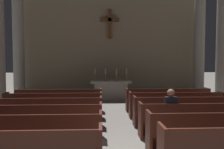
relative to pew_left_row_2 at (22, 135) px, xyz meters
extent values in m
cube|color=#4C2319|center=(0.00, 0.04, -0.05)|extent=(3.31, 0.40, 0.05)
cube|color=#4C2319|center=(0.00, -0.19, 0.22)|extent=(3.31, 0.05, 0.50)
cube|color=#4C2319|center=(0.00, 0.22, -0.28)|extent=(3.31, 0.04, 0.40)
cube|color=#4C2319|center=(1.68, 0.02, 0.00)|extent=(0.06, 0.50, 0.95)
cube|color=#4C2319|center=(0.00, 1.15, -0.05)|extent=(3.31, 0.40, 0.05)
cube|color=#4C2319|center=(0.00, 0.92, 0.22)|extent=(3.31, 0.05, 0.50)
cube|color=#4C2319|center=(0.00, 1.33, -0.28)|extent=(3.31, 0.04, 0.40)
cube|color=#4C2319|center=(1.68, 1.13, 0.00)|extent=(0.06, 0.50, 0.95)
cube|color=#4C2319|center=(0.00, 2.25, -0.05)|extent=(3.31, 0.40, 0.05)
cube|color=#4C2319|center=(0.00, 2.03, 0.22)|extent=(3.31, 0.05, 0.50)
cube|color=#4C2319|center=(0.00, 2.43, -0.28)|extent=(3.31, 0.04, 0.40)
cube|color=#4C2319|center=(1.68, 2.23, 0.00)|extent=(0.06, 0.50, 0.95)
cube|color=#4C2319|center=(0.00, 3.36, -0.05)|extent=(3.31, 0.40, 0.05)
cube|color=#4C2319|center=(0.00, 3.13, 0.22)|extent=(3.31, 0.05, 0.50)
cube|color=#4C2319|center=(0.00, 3.54, -0.28)|extent=(3.31, 0.04, 0.40)
cube|color=#4C2319|center=(1.68, 3.34, 0.00)|extent=(0.06, 0.50, 0.95)
cube|color=#4C2319|center=(-1.68, 3.34, 0.00)|extent=(0.06, 0.50, 0.95)
cube|color=#4C2319|center=(0.00, 4.47, -0.05)|extent=(3.31, 0.40, 0.05)
cube|color=#4C2319|center=(0.00, 4.24, 0.22)|extent=(3.31, 0.05, 0.50)
cube|color=#4C2319|center=(0.00, 4.65, -0.28)|extent=(3.31, 0.04, 0.40)
cube|color=#4C2319|center=(1.68, 4.45, 0.00)|extent=(0.06, 0.50, 0.95)
cube|color=#4C2319|center=(-1.68, 4.45, 0.00)|extent=(0.06, 0.50, 0.95)
cube|color=#4C2319|center=(4.43, 0.04, -0.05)|extent=(3.31, 0.40, 0.05)
cube|color=#4C2319|center=(4.43, 0.22, -0.28)|extent=(3.31, 0.04, 0.40)
cube|color=#4C2319|center=(2.74, 0.02, 0.00)|extent=(0.06, 0.50, 0.95)
cube|color=#4C2319|center=(4.43, 1.15, -0.05)|extent=(3.31, 0.40, 0.05)
cube|color=#4C2319|center=(4.43, 0.92, 0.22)|extent=(3.31, 0.05, 0.50)
cube|color=#4C2319|center=(4.43, 1.33, -0.28)|extent=(3.31, 0.04, 0.40)
cube|color=#4C2319|center=(2.74, 1.13, 0.00)|extent=(0.06, 0.50, 0.95)
cube|color=#4C2319|center=(4.43, 2.25, -0.05)|extent=(3.31, 0.40, 0.05)
cube|color=#4C2319|center=(4.43, 2.03, 0.22)|extent=(3.31, 0.05, 0.50)
cube|color=#4C2319|center=(4.43, 2.43, -0.28)|extent=(3.31, 0.04, 0.40)
cube|color=#4C2319|center=(2.74, 2.23, 0.00)|extent=(0.06, 0.50, 0.95)
cube|color=#4C2319|center=(4.43, 3.36, -0.05)|extent=(3.31, 0.40, 0.05)
cube|color=#4C2319|center=(4.43, 3.13, 0.22)|extent=(3.31, 0.05, 0.50)
cube|color=#4C2319|center=(4.43, 3.54, -0.28)|extent=(3.31, 0.04, 0.40)
cube|color=#4C2319|center=(2.74, 3.34, 0.00)|extent=(0.06, 0.50, 0.95)
cube|color=#4C2319|center=(6.11, 3.34, 0.00)|extent=(0.06, 0.50, 0.95)
cube|color=#4C2319|center=(4.43, 4.47, -0.05)|extent=(3.31, 0.40, 0.05)
cube|color=#4C2319|center=(4.43, 4.24, 0.22)|extent=(3.31, 0.05, 0.50)
cube|color=#4C2319|center=(4.43, 4.65, -0.28)|extent=(3.31, 0.04, 0.40)
cube|color=#4C2319|center=(2.74, 4.45, 0.00)|extent=(0.06, 0.50, 0.95)
cube|color=#4C2319|center=(6.11, 4.45, 0.00)|extent=(0.06, 0.50, 0.95)
cube|color=#9E998E|center=(7.28, 5.47, -0.38)|extent=(0.85, 0.85, 0.20)
cylinder|color=#9E998E|center=(7.28, 5.47, 3.15)|extent=(0.60, 0.60, 7.25)
cube|color=#9E998E|center=(-2.85, 8.08, -0.38)|extent=(0.85, 0.85, 0.20)
cylinder|color=#9E998E|center=(-2.85, 8.08, 3.15)|extent=(0.60, 0.60, 7.25)
cube|color=#9E998E|center=(7.28, 8.08, -0.38)|extent=(0.85, 0.85, 0.20)
cylinder|color=#9E998E|center=(7.28, 8.08, 3.15)|extent=(0.60, 0.60, 7.25)
cube|color=#A8A399|center=(2.21, 7.61, -0.04)|extent=(1.76, 0.72, 0.88)
cube|color=#A8A399|center=(2.21, 7.61, 0.46)|extent=(2.20, 0.90, 0.12)
cube|color=silver|center=(2.21, 7.61, 0.53)|extent=(2.09, 0.86, 0.01)
cylinder|color=#B79338|center=(1.36, 7.61, 0.54)|extent=(0.16, 0.16, 0.02)
cylinder|color=#B79338|center=(1.36, 7.61, 0.71)|extent=(0.07, 0.07, 0.36)
cylinder|color=silver|center=(1.36, 7.61, 1.04)|extent=(0.04, 0.04, 0.30)
cylinder|color=#B79338|center=(1.91, 7.61, 0.54)|extent=(0.16, 0.16, 0.02)
cylinder|color=#B79338|center=(1.91, 7.61, 0.71)|extent=(0.07, 0.07, 0.36)
cylinder|color=silver|center=(1.91, 7.61, 1.04)|extent=(0.04, 0.04, 0.30)
cylinder|color=#B79338|center=(2.51, 7.61, 0.54)|extent=(0.16, 0.16, 0.02)
cylinder|color=#B79338|center=(2.51, 7.61, 0.71)|extent=(0.07, 0.07, 0.36)
cylinder|color=silver|center=(2.51, 7.61, 1.04)|extent=(0.04, 0.04, 0.30)
cylinder|color=#B79338|center=(3.06, 7.61, 0.54)|extent=(0.16, 0.16, 0.02)
cylinder|color=#B79338|center=(3.06, 7.61, 0.71)|extent=(0.07, 0.07, 0.36)
cylinder|color=silver|center=(3.06, 7.61, 1.04)|extent=(0.04, 0.04, 0.30)
cube|color=gray|center=(2.21, 9.39, 3.43)|extent=(11.09, 0.25, 7.82)
cube|color=brown|center=(2.21, 9.16, 3.82)|extent=(0.21, 0.21, 1.77)
cube|color=brown|center=(2.21, 9.16, 4.09)|extent=(1.13, 0.21, 0.21)
cube|color=#26262B|center=(3.54, 1.33, -0.25)|extent=(0.24, 0.14, 0.45)
cube|color=#26262B|center=(3.54, 1.20, 0.03)|extent=(0.28, 0.36, 0.12)
cube|color=black|center=(3.54, 1.07, 0.36)|extent=(0.32, 0.20, 0.54)
sphere|color=#9E7051|center=(3.54, 1.07, 0.74)|extent=(0.20, 0.20, 0.20)
camera|label=1|loc=(1.70, -5.00, 1.57)|focal=37.33mm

